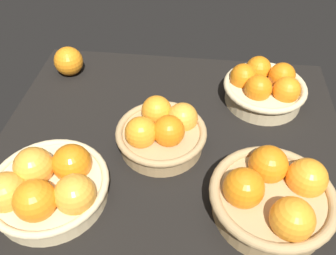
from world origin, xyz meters
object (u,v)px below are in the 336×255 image
object	(u,v)px
basket_center	(162,131)
basket_far_left	(273,196)
basket_far_right	(48,186)
basket_near_left	(264,87)
loose_orange_front_gap	(69,61)

from	to	relation	value
basket_center	basket_far_left	size ratio (longest dim) A/B	0.86
basket_far_right	basket_near_left	bearing A→B (deg)	-140.37
basket_far_right	basket_center	bearing A→B (deg)	-138.50
basket_near_left	loose_orange_front_gap	xyz separation A→B (cm)	(55.47, -6.20, -0.26)
basket_near_left	basket_far_left	distance (cm)	35.15
basket_far_left	basket_center	bearing A→B (deg)	-33.35
basket_center	basket_far_right	size ratio (longest dim) A/B	0.87
basket_near_left	loose_orange_front_gap	world-z (taller)	basket_near_left
basket_far_left	basket_far_right	bearing A→B (deg)	3.26
basket_far_left	loose_orange_front_gap	bearing A→B (deg)	-37.23
basket_far_right	loose_orange_front_gap	distance (cm)	44.99
basket_center	basket_far_left	world-z (taller)	basket_far_left
basket_center	basket_near_left	bearing A→B (deg)	-141.98
basket_near_left	basket_center	bearing A→B (deg)	38.02
basket_center	basket_near_left	size ratio (longest dim) A/B	0.97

